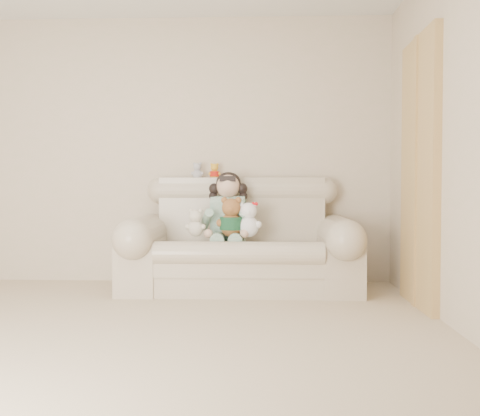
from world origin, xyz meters
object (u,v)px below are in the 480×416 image
seated_child (228,207)px  brown_teddy (231,213)px  white_cat (248,216)px  cream_teddy (196,220)px  sofa (240,234)px

seated_child → brown_teddy: 0.22m
brown_teddy → white_cat: bearing=-18.5°
white_cat → cream_teddy: 0.47m
seated_child → white_cat: seated_child is taller
seated_child → cream_teddy: seated_child is taller
sofa → brown_teddy: bearing=-120.9°
white_cat → cream_teddy: white_cat is taller
seated_child → brown_teddy: seated_child is taller
sofa → white_cat: (0.08, -0.14, 0.17)m
brown_teddy → sofa: bearing=44.3°
sofa → white_cat: sofa is taller
cream_teddy → sofa: bearing=39.8°
seated_child → cream_teddy: size_ratio=2.32×
seated_child → cream_teddy: (-0.28, -0.20, -0.11)m
sofa → seated_child: bearing=145.3°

